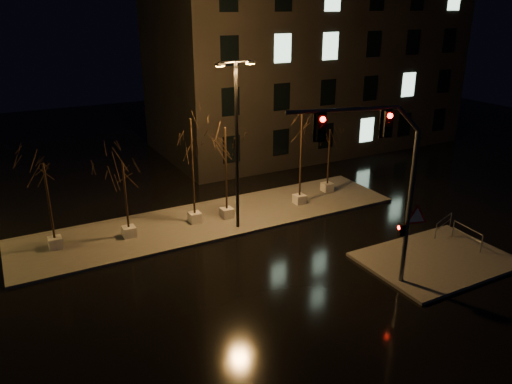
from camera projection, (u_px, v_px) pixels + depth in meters
ground at (265, 266)px, 23.65m from camera, size 90.00×90.00×0.00m
median at (214, 219)px, 28.56m from camera, size 22.00×5.00×0.15m
sidewalk_corner at (436, 259)px, 24.06m from camera, size 7.00×5.00×0.15m
building at (306, 56)px, 42.03m from camera, size 25.00×12.00×15.00m
tree_0 at (46, 183)px, 23.87m from camera, size 1.80×1.80×4.56m
tree_1 at (124, 180)px, 25.18m from camera, size 1.80×1.80×4.14m
tree_2 at (191, 143)px, 26.43m from camera, size 1.80×1.80×6.05m
tree_3 at (225, 149)px, 27.21m from camera, size 1.80×1.80×5.38m
tree_4 at (302, 133)px, 29.09m from camera, size 1.80×1.80×5.81m
tree_5 at (329, 143)px, 31.53m from camera, size 1.80×1.80×4.23m
traffic_signal_mast at (385, 172)px, 20.00m from camera, size 6.21×1.82×7.84m
streetlight_main at (237, 136)px, 25.65m from camera, size 2.23×0.53×8.89m
guard_rail_a at (444, 223)px, 26.52m from camera, size 1.87×0.70×0.85m
guard_rail_b at (467, 233)px, 25.21m from camera, size 0.26×1.97×0.94m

